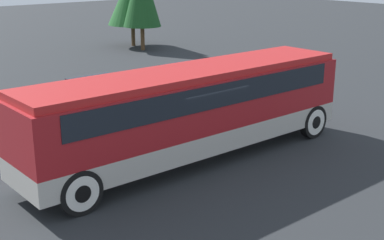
% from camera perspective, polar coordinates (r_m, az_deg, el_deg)
% --- Properties ---
extents(ground_plane, '(120.00, 120.00, 0.00)m').
position_cam_1_polar(ground_plane, '(17.29, 0.00, -4.26)').
color(ground_plane, '#26282B').
extents(tour_bus, '(11.52, 2.50, 2.98)m').
position_cam_1_polar(tour_bus, '(16.78, 0.25, 1.63)').
color(tour_bus, '#B7B2A8').
rests_on(tour_bus, ground_plane).
extents(parked_car_near, '(4.31, 1.81, 1.29)m').
position_cam_1_polar(parked_car_near, '(26.28, -0.33, 4.63)').
color(parked_car_near, silver).
rests_on(parked_car_near, ground_plane).
extents(parked_car_mid, '(4.01, 1.85, 1.35)m').
position_cam_1_polar(parked_car_mid, '(23.35, -9.88, 2.85)').
color(parked_car_mid, black).
rests_on(parked_car_mid, ground_plane).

